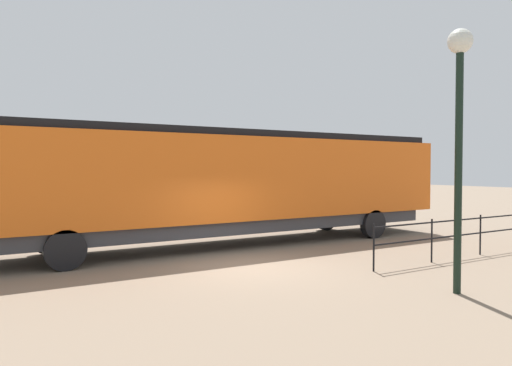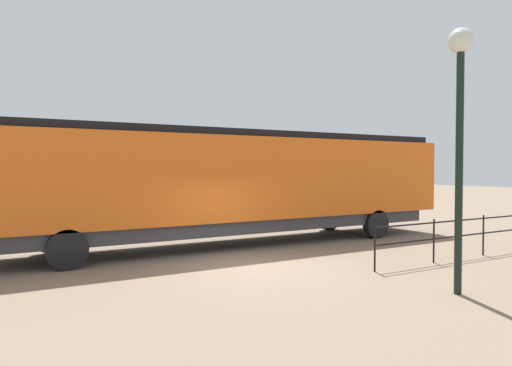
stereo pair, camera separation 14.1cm
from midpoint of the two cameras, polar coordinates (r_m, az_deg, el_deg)
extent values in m
plane|color=#84705B|center=(13.26, -0.17, -10.09)|extent=(120.00, 120.00, 0.00)
cube|color=orange|center=(16.82, -2.92, 0.63)|extent=(3.15, 17.73, 2.78)
cube|color=black|center=(21.46, 15.29, -0.30)|extent=(3.03, 2.55, 1.95)
cube|color=black|center=(16.86, -2.93, 5.77)|extent=(2.84, 17.02, 0.24)
cube|color=#38383D|center=(16.93, -2.91, -4.85)|extent=(2.84, 16.31, 0.45)
cylinder|color=black|center=(21.29, 8.89, -4.12)|extent=(0.30, 1.10, 1.10)
cylinder|color=black|center=(19.20, 14.36, -4.79)|extent=(0.30, 1.10, 1.10)
cylinder|color=black|center=(16.58, -23.06, -5.91)|extent=(0.30, 1.10, 1.10)
cylinder|color=black|center=(13.79, -21.44, -7.43)|extent=(0.30, 1.10, 1.10)
cylinder|color=black|center=(11.15, 23.48, 1.23)|extent=(0.16, 0.16, 5.29)
sphere|color=silver|center=(11.48, 23.65, 15.37)|extent=(0.53, 0.53, 0.53)
cube|color=black|center=(16.54, 25.81, -3.83)|extent=(0.04, 9.29, 0.04)
cube|color=black|center=(16.59, 25.78, -5.43)|extent=(0.04, 9.29, 0.04)
cylinder|color=black|center=(13.01, 14.34, -7.54)|extent=(0.05, 0.05, 1.26)
cylinder|color=black|center=(14.73, 20.77, -6.51)|extent=(0.05, 0.05, 1.26)
cylinder|color=black|center=(16.60, 25.78, -5.65)|extent=(0.05, 0.05, 1.26)
camera|label=1|loc=(0.07, -89.63, 0.01)|focal=33.41mm
camera|label=2|loc=(0.07, 90.37, -0.01)|focal=33.41mm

